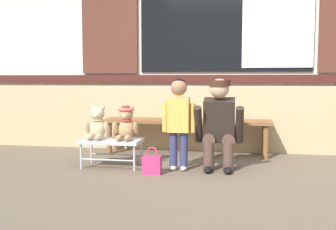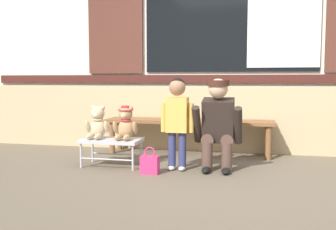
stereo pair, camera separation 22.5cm
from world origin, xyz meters
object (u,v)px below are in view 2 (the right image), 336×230
object	(u,v)px
wooden_bench_long	(189,125)
small_display_bench	(112,142)
teddy_bear_with_hat	(125,123)
child_standing	(177,114)
handbag_on_ground	(150,164)
adult_crouching	(219,124)
teddy_bear_plain	(98,124)

from	to	relation	value
wooden_bench_long	small_display_bench	bearing A→B (deg)	-128.98
teddy_bear_with_hat	child_standing	size ratio (longest dim) A/B	0.38
handbag_on_ground	child_standing	bearing A→B (deg)	42.60
child_standing	adult_crouching	size ratio (longest dim) A/B	1.01
wooden_bench_long	small_display_bench	xyz separation A→B (m)	(-0.70, -0.86, -0.11)
teddy_bear_with_hat	handbag_on_ground	world-z (taller)	teddy_bear_with_hat
adult_crouching	teddy_bear_with_hat	bearing A→B (deg)	-175.35
small_display_bench	handbag_on_ground	bearing A→B (deg)	-25.72
wooden_bench_long	adult_crouching	xyz separation A→B (m)	(0.45, -0.78, 0.11)
wooden_bench_long	handbag_on_ground	size ratio (longest dim) A/B	7.72
wooden_bench_long	handbag_on_ground	world-z (taller)	wooden_bench_long
small_display_bench	child_standing	world-z (taller)	child_standing
teddy_bear_plain	child_standing	xyz separation A→B (m)	(0.89, -0.02, 0.13)
teddy_bear_with_hat	child_standing	bearing A→B (deg)	-2.56
child_standing	adult_crouching	bearing A→B (deg)	14.21
wooden_bench_long	teddy_bear_plain	bearing A→B (deg)	-134.89
child_standing	adult_crouching	xyz separation A→B (m)	(0.42, 0.11, -0.11)
adult_crouching	handbag_on_ground	world-z (taller)	adult_crouching
handbag_on_ground	wooden_bench_long	bearing A→B (deg)	79.66
child_standing	adult_crouching	distance (m)	0.45
teddy_bear_with_hat	adult_crouching	distance (m)	1.00
teddy_bear_with_hat	adult_crouching	size ratio (longest dim) A/B	0.38
wooden_bench_long	teddy_bear_plain	xyz separation A→B (m)	(-0.86, -0.86, 0.09)
wooden_bench_long	teddy_bear_with_hat	xyz separation A→B (m)	(-0.54, -0.86, 0.10)
small_display_bench	handbag_on_ground	distance (m)	0.58
adult_crouching	teddy_bear_plain	bearing A→B (deg)	-176.45
wooden_bench_long	teddy_bear_with_hat	distance (m)	1.02
teddy_bear_plain	handbag_on_ground	xyz separation A→B (m)	(0.66, -0.24, -0.37)
teddy_bear_plain	adult_crouching	world-z (taller)	adult_crouching
wooden_bench_long	child_standing	size ratio (longest dim) A/B	2.19
teddy_bear_plain	adult_crouching	size ratio (longest dim) A/B	0.38
teddy_bear_plain	child_standing	world-z (taller)	child_standing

